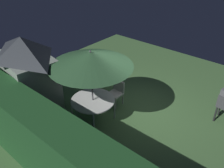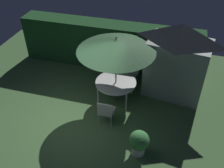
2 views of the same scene
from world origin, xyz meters
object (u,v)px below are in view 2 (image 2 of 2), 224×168
at_px(garden_shed, 177,60).
at_px(chair_far_side, 131,72).
at_px(patio_umbrella, 116,45).
at_px(potted_plant_by_shed, 139,142).
at_px(chair_near_shed, 106,111).
at_px(patio_table, 116,83).

bearing_deg(garden_shed, chair_far_side, 175.91).
height_order(patio_umbrella, potted_plant_by_shed, patio_umbrella).
height_order(garden_shed, patio_umbrella, garden_shed).
bearing_deg(chair_near_shed, chair_far_side, 82.31).
distance_m(patio_table, chair_far_side, 1.16).
xyz_separation_m(patio_table, patio_umbrella, (0.00, 0.00, 1.47)).
xyz_separation_m(patio_table, chair_near_shed, (-0.00, -1.18, -0.21)).
bearing_deg(patio_umbrella, chair_far_side, 74.42).
xyz_separation_m(garden_shed, chair_near_shed, (-1.88, -2.17, -0.85)).
height_order(patio_table, patio_umbrella, patio_umbrella).
height_order(chair_near_shed, potted_plant_by_shed, chair_near_shed).
height_order(patio_umbrella, chair_near_shed, patio_umbrella).
bearing_deg(chair_near_shed, garden_shed, 49.03).
distance_m(garden_shed, patio_table, 2.22).
height_order(patio_table, chair_far_side, chair_far_side).
xyz_separation_m(chair_near_shed, potted_plant_by_shed, (1.21, -0.87, -0.06)).
bearing_deg(patio_table, potted_plant_by_shed, -59.54).
xyz_separation_m(patio_umbrella, chair_far_side, (0.31, 1.10, -1.68)).
bearing_deg(chair_near_shed, patio_umbrella, 89.94).
height_order(patio_table, potted_plant_by_shed, potted_plant_by_shed).
relative_size(chair_near_shed, chair_far_side, 1.00).
distance_m(patio_umbrella, chair_near_shed, 2.05).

